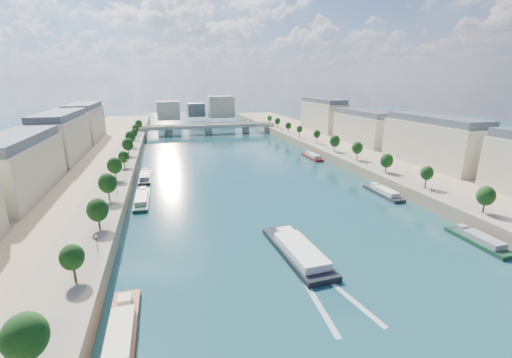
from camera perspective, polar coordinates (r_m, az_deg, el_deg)
ground at (r=158.39m, az=-1.47°, el=0.31°), size 700.00×700.00×0.00m
quay_left at (r=157.81m, az=-27.79°, el=-0.72°), size 44.00×520.00×5.00m
quay_right at (r=187.67m, az=20.43°, el=2.59°), size 44.00×520.00×5.00m
pave_left at (r=154.41m, az=-22.50°, el=0.58°), size 14.00×520.00×0.10m
pave_right at (r=178.91m, az=16.58°, el=3.15°), size 14.00×520.00×0.10m
trees_left at (r=154.83m, az=-21.90°, el=2.76°), size 4.80×268.80×8.26m
trees_right at (r=185.25m, az=14.58°, el=5.45°), size 4.80×268.80×8.26m
lamps_left at (r=143.56m, az=-21.30°, el=0.72°), size 0.36×200.36×4.28m
lamps_right at (r=180.27m, az=14.60°, el=4.29°), size 0.36×200.36×4.28m
buildings_left at (r=169.61m, az=-31.86°, el=4.63°), size 16.00×226.00×23.20m
buildings_right at (r=202.35m, az=21.90°, el=7.40°), size 16.00×226.00×23.20m
skyline at (r=370.78m, az=-9.23°, el=11.54°), size 79.00×42.00×22.00m
bridge at (r=289.35m, az=-7.97°, el=8.43°), size 112.00×12.00×8.15m
tour_barge at (r=90.01m, az=6.96°, el=-11.88°), size 10.06×29.89×4.00m
wake at (r=77.75m, az=11.71°, el=-18.03°), size 10.75×26.02×0.04m
moored_barges_left at (r=99.84m, az=-19.48°, el=-9.99°), size 5.00×157.69×3.60m
moored_barges_right at (r=130.59m, az=24.62°, el=-4.34°), size 5.00×167.11×3.60m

